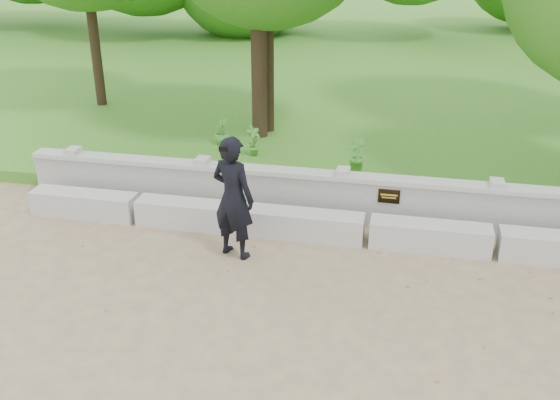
{
  "coord_description": "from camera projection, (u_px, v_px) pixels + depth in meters",
  "views": [
    {
      "loc": [
        0.49,
        -7.23,
        4.81
      ],
      "look_at": [
        -1.3,
        1.24,
        0.94
      ],
      "focal_mm": 40.0,
      "sensor_mm": 36.0,
      "label": 1
    }
  ],
  "objects": [
    {
      "name": "shrub_b",
      "position": [
        356.0,
        156.0,
        12.29
      ],
      "size": [
        0.44,
        0.47,
        0.68
      ],
      "primitive_type": "imported",
      "rotation": [
        0.0,
        0.0,
        2.02
      ],
      "color": "#478C2F",
      "rests_on": "lawn"
    },
    {
      "name": "man_main",
      "position": [
        233.0,
        198.0,
        9.46
      ],
      "size": [
        0.83,
        0.77,
        1.96
      ],
      "color": "black",
      "rests_on": "ground"
    },
    {
      "name": "lawn",
      "position": [
        396.0,
        74.0,
        20.97
      ],
      "size": [
        40.0,
        22.0,
        0.25
      ],
      "primitive_type": "cube",
      "color": "#356A1D",
      "rests_on": "ground"
    },
    {
      "name": "shrub_d",
      "position": [
        222.0,
        131.0,
        13.87
      ],
      "size": [
        0.45,
        0.46,
        0.61
      ],
      "primitive_type": "imported",
      "rotation": [
        0.0,
        0.0,
        5.41
      ],
      "color": "#478C2F",
      "rests_on": "lawn"
    },
    {
      "name": "concrete_bench",
      "position": [
        367.0,
        231.0,
        10.12
      ],
      "size": [
        11.9,
        0.45,
        0.45
      ],
      "color": "#B5B2AB",
      "rests_on": "ground"
    },
    {
      "name": "ground",
      "position": [
        354.0,
        307.0,
        8.51
      ],
      "size": [
        80.0,
        80.0,
        0.0
      ],
      "primitive_type": "plane",
      "color": "#99835E",
      "rests_on": "ground"
    },
    {
      "name": "shrub_a",
      "position": [
        254.0,
        141.0,
        13.16
      ],
      "size": [
        0.39,
        0.43,
        0.67
      ],
      "primitive_type": "imported",
      "rotation": [
        0.0,
        0.0,
        1.03
      ],
      "color": "#478C2F",
      "rests_on": "lawn"
    },
    {
      "name": "parapet_wall",
      "position": [
        371.0,
        200.0,
        10.65
      ],
      "size": [
        12.5,
        0.35,
        0.9
      ],
      "color": "#AAA8A0",
      "rests_on": "ground"
    }
  ]
}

